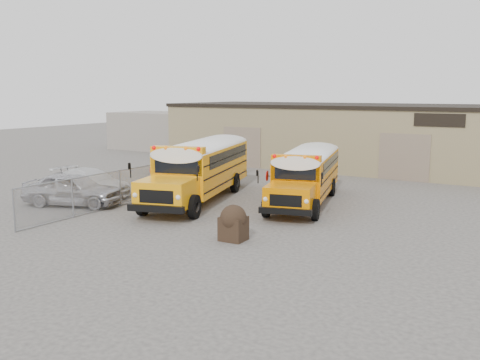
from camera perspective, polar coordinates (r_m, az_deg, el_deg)
The scene contains 10 objects.
ground at distance 23.57m, azimuth -1.98°, elevation -4.36°, with size 120.00×120.00×0.00m, color #464340.
warehouse at distance 41.22m, azimuth 13.49°, elevation 4.65°, with size 30.20×10.20×4.67m.
chainlink_fence at distance 29.28m, azimuth -8.60°, elevation 0.05°, with size 0.07×18.07×1.81m.
distant_building_left at distance 53.87m, azimuth -8.75°, elevation 5.24°, with size 8.00×6.00×3.60m, color gray.
school_bus_left at distance 34.28m, azimuth -0.62°, elevation 3.04°, with size 5.42×10.96×3.12m.
school_bus_right at distance 33.12m, azimuth 8.73°, elevation 2.35°, with size 4.61×9.74×2.77m.
tarp_bundle at distance 20.33m, azimuth -0.71°, elevation -4.53°, with size 1.02×1.02×1.39m.
car_silver at distance 27.78m, azimuth -17.40°, elevation -0.92°, with size 1.97×4.90×1.67m, color #BCBCC1.
car_white at distance 30.28m, azimuth -15.60°, elevation -0.22°, with size 2.03×4.99×1.45m, color silver.
car_dark at distance 36.69m, azimuth -6.36°, elevation 1.72°, with size 1.56×4.49×1.48m, color black.
Camera 1 is at (12.59, -19.12, 5.61)m, focal length 40.00 mm.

